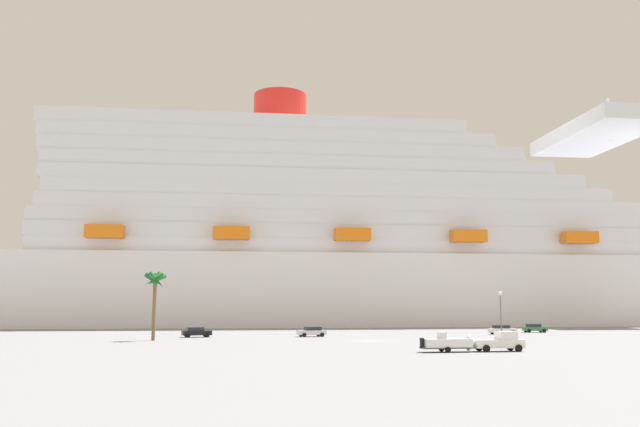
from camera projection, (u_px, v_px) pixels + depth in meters
ground_plane at (330, 332)px, 122.66m from camera, size 600.00×600.00×0.00m
cruise_ship at (379, 249)px, 166.97m from camera, size 235.47×50.61×69.67m
pickup_truck at (500, 342)px, 72.30m from camera, size 5.62×2.32×2.20m
small_boat_on_trailer at (453, 343)px, 71.39m from camera, size 7.36×2.23×2.15m
palm_tree at (155, 285)px, 95.15m from camera, size 3.32×3.47×10.01m
street_lamp at (501, 308)px, 98.91m from camera, size 0.56×0.56×7.11m
parked_car_black_coupe at (196, 332)px, 103.34m from camera, size 4.85×2.81×1.58m
parked_car_silver_sedan at (312, 331)px, 105.21m from camera, size 4.77×2.65×1.58m
parked_car_green_wagon at (534, 328)px, 120.83m from camera, size 4.48×2.65×1.58m
parked_car_white_van at (502, 329)px, 113.89m from camera, size 4.67×2.14×1.58m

